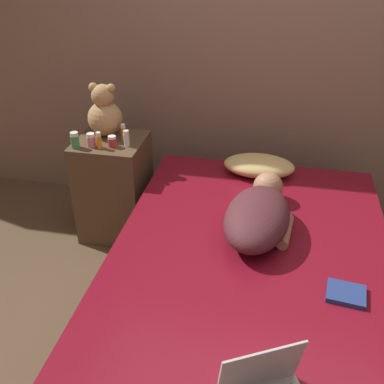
% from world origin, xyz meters
% --- Properties ---
extents(ground_plane, '(12.00, 12.00, 0.00)m').
position_xyz_m(ground_plane, '(0.00, 0.00, 0.00)').
color(ground_plane, brown).
extents(wall_back, '(8.00, 0.06, 2.60)m').
position_xyz_m(wall_back, '(0.00, 1.32, 1.30)').
color(wall_back, '#846656').
rests_on(wall_back, ground_plane).
extents(bed, '(1.42, 2.08, 0.50)m').
position_xyz_m(bed, '(0.00, 0.00, 0.25)').
color(bed, '#4C331E').
rests_on(bed, ground_plane).
extents(nightstand, '(0.44, 0.42, 0.71)m').
position_xyz_m(nightstand, '(-0.99, 0.75, 0.35)').
color(nightstand, brown).
rests_on(nightstand, ground_plane).
extents(pillow, '(0.45, 0.28, 0.12)m').
position_xyz_m(pillow, '(-0.03, 0.87, 0.56)').
color(pillow, tan).
rests_on(pillow, bed).
extents(person_lying, '(0.39, 0.75, 0.21)m').
position_xyz_m(person_lying, '(0.02, 0.24, 0.60)').
color(person_lying, '#4C2328').
rests_on(person_lying, bed).
extents(teddy_bear, '(0.23, 0.23, 0.34)m').
position_xyz_m(teddy_bear, '(-1.04, 0.83, 0.86)').
color(teddy_bear, tan).
rests_on(teddy_bear, nightstand).
extents(bottle_white, '(0.04, 0.04, 0.10)m').
position_xyz_m(bottle_white, '(-0.85, 0.70, 0.76)').
color(bottle_white, white).
rests_on(bottle_white, nightstand).
extents(bottle_green, '(0.05, 0.05, 0.10)m').
position_xyz_m(bottle_green, '(-1.15, 0.60, 0.76)').
color(bottle_green, '#3D8E4C').
rests_on(bottle_green, nightstand).
extents(bottle_pink, '(0.05, 0.05, 0.09)m').
position_xyz_m(bottle_pink, '(-1.06, 0.64, 0.75)').
color(bottle_pink, pink).
rests_on(bottle_pink, nightstand).
extents(bottle_red, '(0.05, 0.05, 0.07)m').
position_xyz_m(bottle_red, '(-0.93, 0.67, 0.74)').
color(bottle_red, '#B72D2D').
rests_on(bottle_red, nightstand).
extents(bottle_amber, '(0.03, 0.03, 0.11)m').
position_xyz_m(bottle_amber, '(-0.90, 0.78, 0.76)').
color(bottle_amber, gold).
rests_on(bottle_amber, nightstand).
extents(bottle_orange, '(0.03, 0.03, 0.11)m').
position_xyz_m(bottle_orange, '(-1.00, 0.63, 0.76)').
color(bottle_orange, orange).
rests_on(bottle_orange, nightstand).
extents(book, '(0.18, 0.16, 0.02)m').
position_xyz_m(book, '(0.43, -0.18, 0.51)').
color(book, navy).
rests_on(book, bed).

